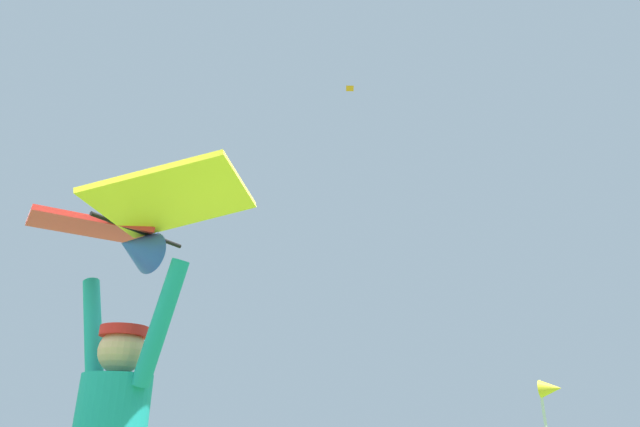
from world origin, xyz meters
The scene contains 3 objects.
held_stunt_kite centered at (0.38, 0.09, 2.16)m, with size 1.61×0.89×0.38m.
distant_kite_orange_overhead_distant centered at (-11.33, 20.57, 20.31)m, with size 0.54×0.53×0.17m.
marker_flag centered at (0.80, 6.54, 1.56)m, with size 0.30×0.24×1.80m.
Camera 1 is at (2.79, -1.41, 1.11)m, focal length 29.37 mm.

